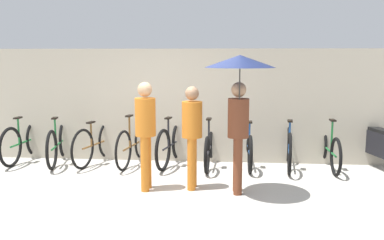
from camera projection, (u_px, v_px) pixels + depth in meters
ground_plane at (155, 196)px, 6.47m from camera, size 30.00×30.00×0.00m
back_wall at (173, 105)px, 8.49m from camera, size 14.90×0.12×2.23m
parked_bicycle_0 at (24, 141)px, 8.55m from camera, size 0.44×1.74×0.98m
parked_bicycle_1 at (58, 143)px, 8.40m from camera, size 0.48×1.78×0.97m
parked_bicycle_2 at (96, 143)px, 8.39m from camera, size 0.54×1.70×1.00m
parked_bicycle_3 at (133, 144)px, 8.30m from camera, size 0.44×1.73×1.05m
parked_bicycle_4 at (171, 144)px, 8.26m from camera, size 0.50×1.73×0.98m
parked_bicycle_5 at (210, 147)px, 8.16m from camera, size 0.44×1.77×1.11m
parked_bicycle_6 at (249, 147)px, 8.19m from camera, size 0.44×1.80×1.03m
parked_bicycle_7 at (289, 147)px, 8.02m from camera, size 0.44×1.75×1.00m
parked_bicycle_8 at (329, 149)px, 8.01m from camera, size 0.44×1.76×0.97m
pedestrian_leading at (145, 127)px, 6.62m from camera, size 0.32×0.32×1.70m
pedestrian_center at (192, 130)px, 6.69m from camera, size 0.32×0.32×1.63m
pedestrian_trailing at (239, 85)px, 6.27m from camera, size 1.03×1.03×2.11m
motorcycle at (380, 146)px, 7.96m from camera, size 0.78×2.11×0.96m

